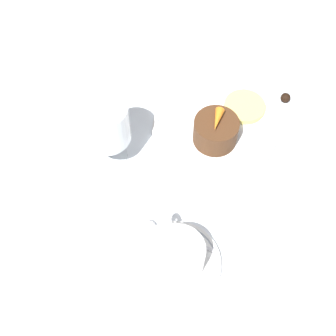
{
  "coord_description": "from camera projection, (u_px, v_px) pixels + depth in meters",
  "views": [
    {
      "loc": [
        -0.46,
        0.17,
        0.67
      ],
      "look_at": [
        -0.09,
        0.08,
        0.04
      ],
      "focal_mm": 50.0,
      "sensor_mm": 36.0,
      "label": 1
    }
  ],
  "objects": [
    {
      "name": "coffee_cup",
      "position": [
        178.0,
        255.0,
        0.67
      ],
      "size": [
        0.1,
        0.08,
        0.05
      ],
      "color": "white",
      "rests_on": "saucer"
    },
    {
      "name": "carrot_garnish",
      "position": [
        217.0,
        120.0,
        0.76
      ],
      "size": [
        0.04,
        0.03,
        0.02
      ],
      "color": "orange",
      "rests_on": "dessert_cake"
    },
    {
      "name": "spoon",
      "position": [
        171.0,
        234.0,
        0.71
      ],
      "size": [
        0.09,
        0.1,
        0.0
      ],
      "color": "silver",
      "rests_on": "saucer"
    },
    {
      "name": "pineapple_slice",
      "position": [
        245.0,
        107.0,
        0.83
      ],
      "size": [
        0.07,
        0.07,
        0.01
      ],
      "color": "#EFE075",
      "rests_on": "dinner_plate"
    },
    {
      "name": "dinner_plate",
      "position": [
        217.0,
        131.0,
        0.82
      ],
      "size": [
        0.23,
        0.23,
        0.01
      ],
      "color": "white",
      "rests_on": "ground_plane"
    },
    {
      "name": "ground_plane",
      "position": [
        197.0,
        128.0,
        0.83
      ],
      "size": [
        3.0,
        3.0,
        0.0
      ],
      "primitive_type": "plane",
      "color": "white"
    },
    {
      "name": "saucer",
      "position": [
        176.0,
        263.0,
        0.69
      ],
      "size": [
        0.13,
        0.13,
        0.01
      ],
      "color": "white",
      "rests_on": "ground_plane"
    },
    {
      "name": "wine_glass",
      "position": [
        105.0,
        125.0,
        0.73
      ],
      "size": [
        0.08,
        0.08,
        0.13
      ],
      "color": "silver",
      "rests_on": "ground_plane"
    },
    {
      "name": "dessert_cake",
      "position": [
        216.0,
        131.0,
        0.78
      ],
      "size": [
        0.08,
        0.08,
        0.05
      ],
      "color": "#4C2D19",
      "rests_on": "dinner_plate"
    },
    {
      "name": "fork",
      "position": [
        186.0,
        63.0,
        0.91
      ],
      "size": [
        0.04,
        0.18,
        0.01
      ],
      "color": "silver",
      "rests_on": "ground_plane"
    },
    {
      "name": "chocolate_truffle",
      "position": [
        285.0,
        98.0,
        0.86
      ],
      "size": [
        0.02,
        0.02,
        0.02
      ],
      "color": "black",
      "rests_on": "ground_plane"
    }
  ]
}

